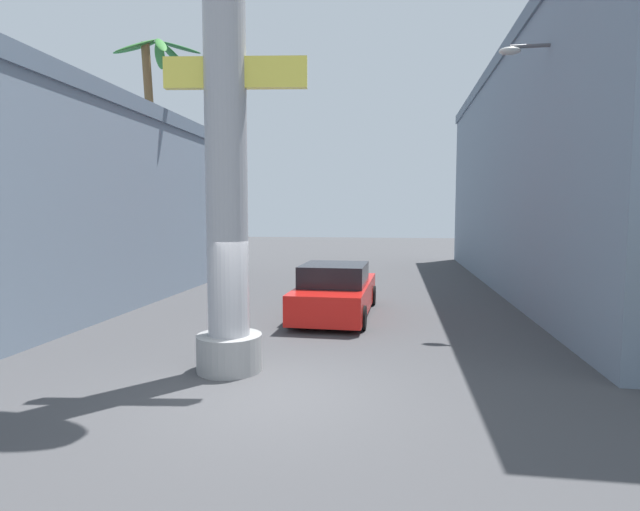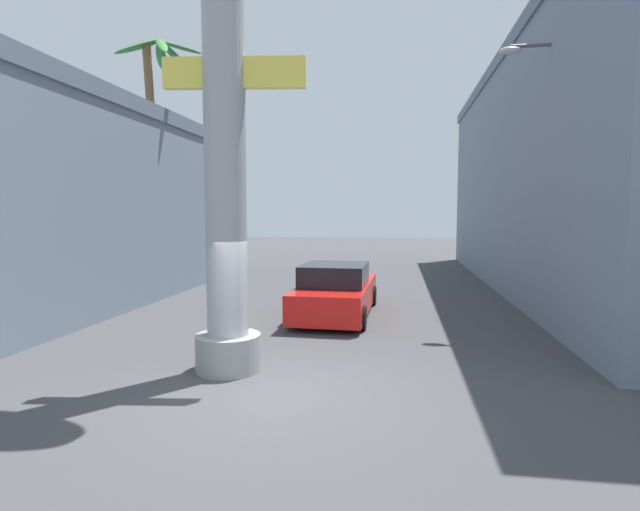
{
  "view_description": "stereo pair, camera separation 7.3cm",
  "coord_description": "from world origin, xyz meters",
  "views": [
    {
      "loc": [
        1.97,
        -7.87,
        3.03
      ],
      "look_at": [
        0.0,
        5.36,
        1.88
      ],
      "focal_mm": 28.0,
      "sensor_mm": 36.0,
      "label": 1
    },
    {
      "loc": [
        2.04,
        -7.86,
        3.03
      ],
      "look_at": [
        0.0,
        5.36,
        1.88
      ],
      "focal_mm": 28.0,
      "sensor_mm": 36.0,
      "label": 2
    }
  ],
  "objects": [
    {
      "name": "ground_plane",
      "position": [
        0.0,
        10.0,
        0.0
      ],
      "size": [
        87.49,
        87.49,
        0.0
      ],
      "primitive_type": "plane",
      "color": "#424244"
    },
    {
      "name": "building_left",
      "position": [
        -9.87,
        8.13,
        3.34
      ],
      "size": [
        7.8,
        18.26,
        6.67
      ],
      "color": "slate",
      "rests_on": "ground"
    },
    {
      "name": "building_right",
      "position": [
        9.87,
        13.32,
        4.62
      ],
      "size": [
        8.18,
        24.73,
        9.22
      ],
      "color": "slate",
      "rests_on": "ground"
    },
    {
      "name": "neon_sign_pole",
      "position": [
        -1.13,
        1.17,
        4.87
      ],
      "size": [
        2.97,
        1.25,
        10.75
      ],
      "color": "#9E9EA3",
      "rests_on": "ground"
    },
    {
      "name": "street_lamp",
      "position": [
        6.5,
        6.04,
        4.47
      ],
      "size": [
        2.31,
        0.28,
        7.47
      ],
      "color": "#59595E",
      "rests_on": "ground"
    },
    {
      "name": "car_lead",
      "position": [
        0.29,
        6.61,
        0.7
      ],
      "size": [
        2.2,
        5.2,
        1.56
      ],
      "color": "black",
      "rests_on": "ground"
    },
    {
      "name": "palm_tree_near_right",
      "position": [
        6.86,
        3.88,
        5.33
      ],
      "size": [
        2.32,
        2.42,
        8.77
      ],
      "color": "brown",
      "rests_on": "ground"
    },
    {
      "name": "palm_tree_mid_left",
      "position": [
        -6.76,
        9.64,
        6.02
      ],
      "size": [
        3.25,
        2.96,
        9.3
      ],
      "color": "brown",
      "rests_on": "ground"
    },
    {
      "name": "pedestrian_far_left",
      "position": [
        -6.31,
        13.93,
        1.02
      ],
      "size": [
        0.48,
        0.48,
        1.74
      ],
      "color": "#3F3833",
      "rests_on": "ground"
    }
  ]
}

